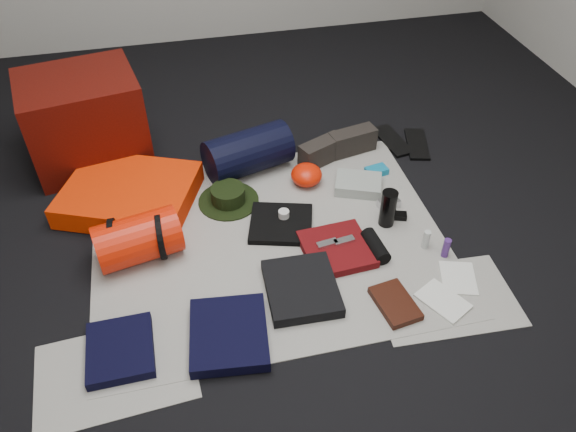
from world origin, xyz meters
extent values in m
cube|color=black|center=(0.00, 0.00, -0.01)|extent=(4.50, 4.50, 0.02)
cube|color=#B2AFA4|center=(0.00, 0.00, 0.00)|extent=(1.60, 1.30, 0.01)
cube|color=#B2AFA4|center=(-0.70, -0.55, 0.00)|extent=(0.61, 0.44, 0.00)
cube|color=#B2AFA4|center=(0.65, -0.50, 0.00)|extent=(0.60, 0.43, 0.00)
cube|color=#490A05|center=(-0.81, 0.87, 0.24)|extent=(0.65, 0.58, 0.48)
cube|color=#EF2D02|center=(-0.62, 0.42, 0.06)|extent=(0.76, 0.70, 0.11)
cylinder|color=red|center=(-0.58, 0.03, 0.11)|extent=(0.40, 0.29, 0.21)
cylinder|color=black|center=(-0.68, 0.03, 0.11)|extent=(0.02, 0.22, 0.22)
cylinder|color=black|center=(-0.48, 0.03, 0.11)|extent=(0.03, 0.22, 0.22)
cylinder|color=black|center=(0.00, 0.56, 0.12)|extent=(0.49, 0.35, 0.23)
cylinder|color=black|center=(-0.14, 0.32, 0.01)|extent=(0.38, 0.38, 0.01)
cylinder|color=black|center=(-0.14, 0.32, 0.05)|extent=(0.17, 0.17, 0.07)
cube|color=black|center=(0.40, 0.54, 0.07)|extent=(0.27, 0.19, 0.13)
cube|color=black|center=(0.59, 0.60, 0.07)|extent=(0.28, 0.15, 0.13)
cube|color=black|center=(0.85, 0.64, 0.01)|extent=(0.16, 0.32, 0.02)
cube|color=black|center=(0.97, 0.57, 0.01)|extent=(0.19, 0.32, 0.02)
cube|color=black|center=(-0.68, -0.48, 0.03)|extent=(0.25, 0.29, 0.04)
cube|color=black|center=(-0.26, -0.50, 0.03)|extent=(0.33, 0.37, 0.05)
cube|color=black|center=(0.07, -0.34, 0.03)|extent=(0.30, 0.34, 0.05)
cube|color=black|center=(0.07, 0.08, 0.02)|extent=(0.36, 0.34, 0.03)
cube|color=#56090B|center=(0.28, -0.14, 0.03)|extent=(0.31, 0.31, 0.04)
ellipsoid|color=red|center=(0.27, 0.38, 0.06)|extent=(0.19, 0.19, 0.11)
cube|color=gray|center=(0.52, 0.27, 0.03)|extent=(0.28, 0.24, 0.06)
cylinder|color=black|center=(0.57, -0.01, 0.10)|extent=(0.09, 0.09, 0.19)
cylinder|color=black|center=(0.45, -0.18, 0.04)|extent=(0.09, 0.19, 0.07)
cube|color=silver|center=(0.62, 0.10, 0.03)|extent=(0.11, 0.08, 0.04)
cube|color=#0F729A|center=(0.66, 0.37, 0.02)|extent=(0.12, 0.09, 0.04)
cylinder|color=#432069|center=(0.75, -0.27, 0.05)|extent=(0.03, 0.03, 0.10)
cylinder|color=#B3B8B4|center=(0.69, -0.20, 0.05)|extent=(0.03, 0.03, 0.09)
cube|color=black|center=(0.43, -0.50, 0.02)|extent=(0.17, 0.24, 0.03)
cube|color=silver|center=(0.63, -0.52, 0.01)|extent=(0.22, 0.24, 0.01)
cube|color=silver|center=(0.75, -0.42, 0.01)|extent=(0.20, 0.22, 0.01)
cube|color=black|center=(0.62, 0.02, 0.02)|extent=(0.12, 0.08, 0.03)
cube|color=silver|center=(-0.61, -0.57, 0.01)|extent=(0.07, 0.07, 0.01)
cylinder|color=beige|center=(0.09, 0.11, 0.05)|extent=(0.05, 0.05, 0.04)
cube|color=silver|center=(0.24, -0.12, 0.05)|extent=(0.10, 0.05, 0.01)
cube|color=silver|center=(0.32, -0.12, 0.05)|extent=(0.10, 0.05, 0.01)
camera|label=1|loc=(-0.34, -1.83, 1.83)|focal=35.00mm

